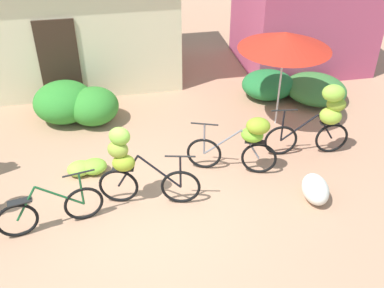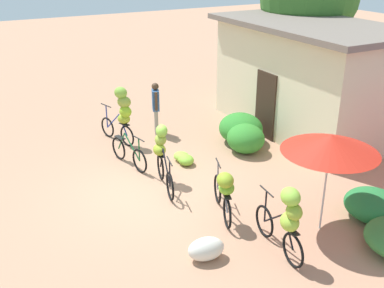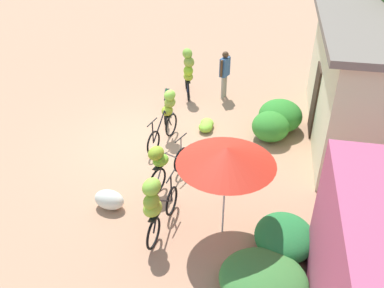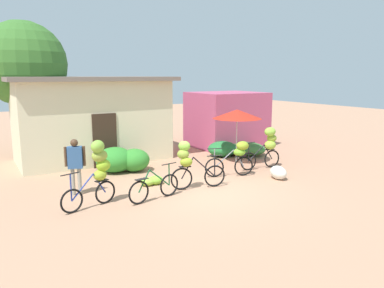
{
  "view_description": "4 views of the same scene",
  "coord_description": "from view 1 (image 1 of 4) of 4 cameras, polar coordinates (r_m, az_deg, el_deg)",
  "views": [
    {
      "loc": [
        -0.4,
        -5.67,
        5.17
      ],
      "look_at": [
        0.89,
        0.77,
        0.77
      ],
      "focal_mm": 42.06,
      "sensor_mm": 36.0,
      "label": 1
    },
    {
      "loc": [
        8.93,
        -3.75,
        5.38
      ],
      "look_at": [
        0.43,
        0.8,
        1.2
      ],
      "focal_mm": 43.04,
      "sensor_mm": 36.0,
      "label": 2
    },
    {
      "loc": [
        9.24,
        2.97,
        6.08
      ],
      "look_at": [
        1.02,
        1.3,
        0.73
      ],
      "focal_mm": 37.73,
      "sensor_mm": 36.0,
      "label": 3
    },
    {
      "loc": [
        -5.68,
        -8.96,
        3.38
      ],
      "look_at": [
        0.56,
        1.49,
        1.13
      ],
      "focal_mm": 34.87,
      "sensor_mm": 36.0,
      "label": 4
    }
  ],
  "objects": [
    {
      "name": "ground_plane",
      "position": [
        7.69,
        -5.44,
        -8.68
      ],
      "size": [
        60.0,
        60.0,
        0.0
      ],
      "primitive_type": "plane",
      "color": "tan"
    },
    {
      "name": "building_low",
      "position": [
        12.08,
        -16.65,
        15.66
      ],
      "size": [
        6.21,
        3.5,
        3.32
      ],
      "color": "beige",
      "rests_on": "ground"
    },
    {
      "name": "shop_pink",
      "position": [
        12.9,
        13.82,
        15.36
      ],
      "size": [
        3.2,
        2.8,
        2.58
      ],
      "primitive_type": "cube",
      "color": "#B4496D",
      "rests_on": "ground"
    },
    {
      "name": "hedge_bush_front_left",
      "position": [
        10.32,
        -15.93,
        5.16
      ],
      "size": [
        1.32,
        1.27,
        0.89
      ],
      "primitive_type": "ellipsoid",
      "color": "#30852C",
      "rests_on": "ground"
    },
    {
      "name": "hedge_bush_front_right",
      "position": [
        10.07,
        -12.37,
        4.7
      ],
      "size": [
        1.09,
        1.05,
        0.81
      ],
      "primitive_type": "ellipsoid",
      "color": "#33852C",
      "rests_on": "ground"
    },
    {
      "name": "hedge_bush_mid",
      "position": [
        11.12,
        9.61,
        7.44
      ],
      "size": [
        1.27,
        1.17,
        0.63
      ],
      "primitive_type": "ellipsoid",
      "color": "#247537",
      "rests_on": "ground"
    },
    {
      "name": "hedge_bush_by_door",
      "position": [
        11.27,
        15.37,
        6.77
      ],
      "size": [
        1.44,
        1.57,
        0.54
      ],
      "primitive_type": "ellipsoid",
      "color": "#3A7936",
      "rests_on": "ground"
    },
    {
      "name": "market_umbrella",
      "position": [
        9.36,
        11.73,
        12.72
      ],
      "size": [
        1.89,
        1.89,
        2.09
      ],
      "color": "beige",
      "rests_on": "ground"
    },
    {
      "name": "bicycle_near_pile",
      "position": [
        7.51,
        -17.41,
        -8.03
      ],
      "size": [
        1.65,
        0.37,
        0.95
      ],
      "color": "black",
      "rests_on": "ground"
    },
    {
      "name": "bicycle_center_loaded",
      "position": [
        7.42,
        -7.69,
        -2.41
      ],
      "size": [
        1.7,
        0.55,
        1.47
      ],
      "color": "black",
      "rests_on": "ground"
    },
    {
      "name": "bicycle_by_shop",
      "position": [
        8.16,
        6.85,
        0.56
      ],
      "size": [
        1.6,
        0.73,
        1.2
      ],
      "color": "black",
      "rests_on": "ground"
    },
    {
      "name": "bicycle_rightmost",
      "position": [
        8.91,
        16.54,
        3.61
      ],
      "size": [
        1.68,
        0.48,
        1.52
      ],
      "color": "black",
      "rests_on": "ground"
    },
    {
      "name": "banana_pile_on_ground",
      "position": [
        8.64,
        -13.13,
        -2.9
      ],
      "size": [
        0.78,
        0.49,
        0.27
      ],
      "color": "#94C63F",
      "rests_on": "ground"
    },
    {
      "name": "produce_sack",
      "position": [
        8.07,
        15.36,
        -5.52
      ],
      "size": [
        0.53,
        0.75,
        0.44
      ],
      "primitive_type": "ellipsoid",
      "rotation": [
        0.0,
        0.0,
        1.44
      ],
      "color": "silver",
      "rests_on": "ground"
    }
  ]
}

